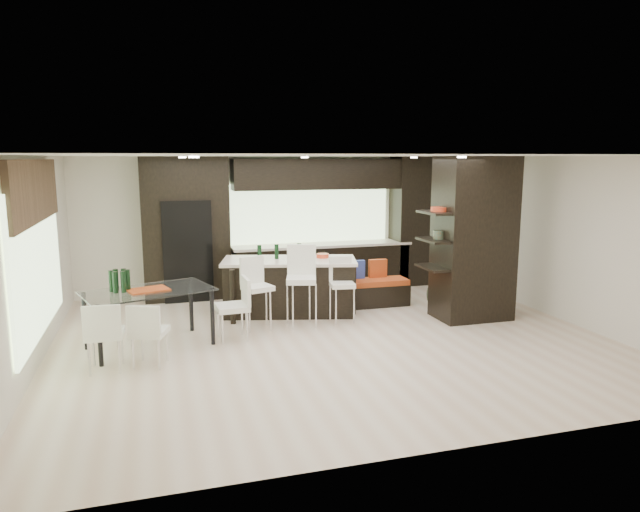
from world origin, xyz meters
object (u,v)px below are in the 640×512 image
object	(u,v)px
dining_table	(150,319)
bench	(373,292)
stool_right	(342,296)
chair_end	(232,312)
kitchen_island	(290,286)
stool_left	(258,301)
chair_near	(150,336)
chair_far	(105,339)
floor_vase	(439,279)
stool_mid	(301,294)

from	to	relation	value
dining_table	bench	bearing A→B (deg)	0.01
stool_right	chair_end	size ratio (longest dim) A/B	1.01
kitchen_island	stool_left	xyz separation A→B (m)	(-0.70, -0.79, -0.01)
stool_left	stool_right	world-z (taller)	stool_left
bench	chair_near	world-z (taller)	chair_near
stool_left	chair_far	xyz separation A→B (m)	(-2.17, -1.20, -0.04)
kitchen_island	chair_near	world-z (taller)	kitchen_island
floor_vase	chair_end	xyz separation A→B (m)	(-3.73, -0.65, -0.13)
stool_left	chair_near	size ratio (longest dim) A/B	1.17
floor_vase	chair_near	world-z (taller)	floor_vase
bench	floor_vase	xyz separation A→B (m)	(0.98, -0.62, 0.31)
chair_far	chair_end	distance (m)	1.88
stool_mid	chair_far	world-z (taller)	stool_mid
floor_vase	chair_near	distance (m)	5.11
stool_left	floor_vase	distance (m)	3.28
stool_right	floor_vase	distance (m)	1.89
floor_vase	chair_near	xyz separation A→B (m)	(-4.90, -1.43, -0.16)
dining_table	chair_near	xyz separation A→B (m)	(0.00, -0.78, -0.02)
stool_left	dining_table	distance (m)	1.68
stool_right	chair_end	world-z (taller)	stool_right
dining_table	chair_end	xyz separation A→B (m)	(1.17, 0.00, 0.01)
bench	floor_vase	size ratio (longest dim) A/B	1.14
kitchen_island	chair_far	xyz separation A→B (m)	(-2.87, -2.00, -0.06)
kitchen_island	chair_near	bearing A→B (deg)	-125.20
chair_end	bench	bearing A→B (deg)	-68.06
chair_near	bench	bearing A→B (deg)	46.48
stool_right	chair_near	size ratio (longest dim) A/B	1.10
bench	chair_far	bearing A→B (deg)	-154.69
kitchen_island	stool_left	world-z (taller)	kitchen_island
bench	chair_end	size ratio (longest dim) A/B	1.48
dining_table	kitchen_island	bearing A→B (deg)	9.42
stool_mid	stool_right	bearing A→B (deg)	18.91
chair_near	chair_end	distance (m)	1.41
stool_mid	floor_vase	bearing A→B (deg)	21.47
bench	dining_table	size ratio (longest dim) A/B	0.73
kitchen_island	chair_end	xyz separation A→B (m)	(-1.16, -1.21, -0.05)
bench	floor_vase	distance (m)	1.20
dining_table	chair_far	bearing A→B (deg)	-142.25
chair_far	floor_vase	bearing A→B (deg)	17.65
stool_left	chair_far	world-z (taller)	stool_left
dining_table	chair_near	world-z (taller)	dining_table
kitchen_island	chair_far	bearing A→B (deg)	-130.78
bench	floor_vase	bearing A→B (deg)	-31.82
stool_right	chair_end	distance (m)	1.90
stool_left	kitchen_island	bearing A→B (deg)	30.96
chair_near	stool_mid	bearing A→B (deg)	45.42
floor_vase	chair_end	distance (m)	3.79
stool_left	bench	xyz separation A→B (m)	(2.29, 0.86, -0.22)
chair_end	chair_near	bearing A→B (deg)	120.62
chair_end	stool_mid	bearing A→B (deg)	-74.43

